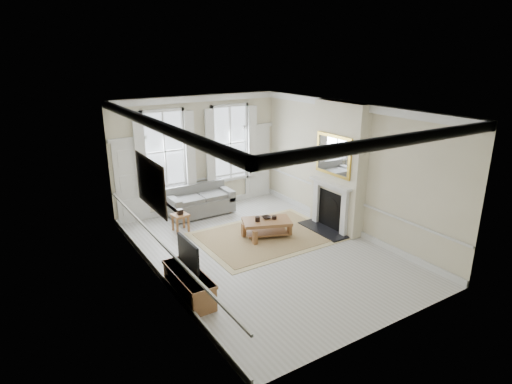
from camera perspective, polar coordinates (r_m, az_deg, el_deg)
floor at (r=10.38m, az=1.16°, el=-7.92°), size 7.20×7.20×0.00m
ceiling at (r=9.39m, az=1.29°, el=11.04°), size 7.20×7.20×0.00m
back_wall at (r=12.80m, az=-7.72°, el=5.11°), size 5.20×0.00×5.20m
left_wall at (r=8.66m, az=-13.30°, el=-1.67°), size 0.00×7.20×7.20m
right_wall at (r=11.34m, az=12.28°, el=3.13°), size 0.00×7.20×7.20m
window_left at (r=12.33m, az=-12.10°, el=5.31°), size 1.26×0.20×2.20m
window_right at (r=13.17m, az=-3.49°, el=6.51°), size 1.26×0.20×2.20m
door_left at (r=12.23m, az=-16.27°, el=1.24°), size 0.90×0.08×2.30m
door_right at (r=13.85m, az=0.18°, el=3.94°), size 0.90×0.08×2.30m
painting at (r=8.84m, az=-13.87°, el=1.08°), size 0.05×1.66×1.06m
chimney_breast at (r=11.36m, az=10.94°, el=3.25°), size 0.35×1.70×3.38m
hearth at (r=11.63m, az=8.90°, el=-5.02°), size 0.55×1.50×0.05m
fireplace at (r=11.50m, az=9.83°, el=-1.56°), size 0.21×1.45×1.33m
mirror at (r=11.13m, az=10.23°, el=4.84°), size 0.06×1.26×1.06m
sofa at (r=12.65m, az=-7.53°, el=-1.37°), size 1.87×0.91×0.86m
side_table at (r=11.52m, az=-10.07°, el=-3.41°), size 0.45×0.45×0.48m
rug at (r=11.17m, az=1.42°, el=-5.88°), size 3.50×2.60×0.02m
coffee_table at (r=11.02m, az=1.44°, el=-4.16°), size 1.40×1.11×0.46m
ceramic_pot_a at (r=10.88m, az=0.20°, el=-3.64°), size 0.12×0.12×0.12m
ceramic_pot_b at (r=11.04m, az=2.45°, el=-3.43°), size 0.12×0.12×0.09m
bowl at (r=11.08m, az=1.37°, el=-3.41°), size 0.26×0.26×0.06m
tv_stand at (r=8.60m, az=-8.93°, el=-12.11°), size 0.48×1.48×0.53m
tv at (r=8.30m, az=-9.01°, el=-8.14°), size 0.08×0.90×0.68m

